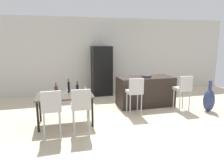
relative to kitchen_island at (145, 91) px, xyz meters
The scene contains 17 objects.
ground_plane 0.97m from the kitchen_island, 132.90° to the right, with size 10.00×10.00×0.00m, color beige.
back_wall 2.48m from the kitchen_island, 104.84° to the left, with size 10.00×0.12×2.90m, color beige.
kitchen_island is the anchor object (origin of this frame).
bar_chair_left 1.05m from the kitchen_island, 129.34° to the right, with size 0.41×0.41×1.05m.
bar_chair_middle 1.18m from the kitchen_island, 42.94° to the right, with size 0.41×0.41×1.05m.
dining_table 2.71m from the kitchen_island, 159.15° to the right, with size 1.35×0.81×0.74m.
dining_chair_near 3.32m from the kitchen_island, 148.51° to the right, with size 0.42×0.42×1.05m.
dining_chair_far 2.83m from the kitchen_island, 142.07° to the right, with size 0.41×0.41×1.05m.
wine_bottle_right 2.53m from the kitchen_island, 164.78° to the right, with size 0.06×0.06×0.34m.
wine_bottle_end 2.94m from the kitchen_island, 158.73° to the right, with size 0.08×0.08×0.33m.
wine_bottle_inner 2.47m from the kitchen_island, 155.58° to the right, with size 0.07×0.07×0.33m.
wine_glass_left 2.18m from the kitchen_island, 159.11° to the right, with size 0.07×0.07×0.17m.
wine_glass_middle 2.66m from the kitchen_island, 160.09° to the right, with size 0.07×0.07×0.17m.
wine_glass_far 3.01m from the kitchen_island, 161.98° to the right, with size 0.07×0.07×0.17m.
refrigerator 2.10m from the kitchen_island, 120.55° to the left, with size 0.72×0.68×1.84m, color black.
fruit_bowl 0.50m from the kitchen_island, 99.48° to the right, with size 0.30×0.30×0.07m, color #333338.
floor_vase 1.87m from the kitchen_island, 33.39° to the right, with size 0.32×0.32×0.91m.
Camera 1 is at (-2.09, -5.47, 2.02)m, focal length 34.20 mm.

